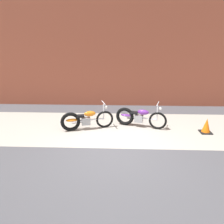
% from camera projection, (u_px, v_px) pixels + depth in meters
% --- Properties ---
extents(ground_plane, '(80.00, 80.00, 0.00)m').
position_uv_depth(ground_plane, '(115.00, 149.00, 6.15)').
color(ground_plane, '#47474C').
extents(sidewalk_slab, '(36.00, 3.50, 0.01)m').
position_uv_depth(sidewalk_slab, '(117.00, 127.00, 7.82)').
color(sidewalk_slab, '#9E998E').
rests_on(sidewalk_slab, ground).
extents(brick_building_wall, '(36.00, 0.50, 5.68)m').
position_uv_depth(brick_building_wall, '(118.00, 51.00, 10.24)').
color(brick_building_wall, brown).
rests_on(brick_building_wall, ground).
extents(motorcycle_orange, '(1.94, 0.83, 1.03)m').
position_uv_depth(motorcycle_orange, '(84.00, 120.00, 7.48)').
color(motorcycle_orange, black).
rests_on(motorcycle_orange, ground).
extents(motorcycle_purple, '(1.94, 0.83, 1.03)m').
position_uv_depth(motorcycle_purple, '(137.00, 117.00, 7.79)').
color(motorcycle_purple, black).
rests_on(motorcycle_purple, ground).
extents(traffic_cone, '(0.40, 0.40, 0.55)m').
position_uv_depth(traffic_cone, '(206.00, 126.00, 7.25)').
color(traffic_cone, orange).
rests_on(traffic_cone, ground).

